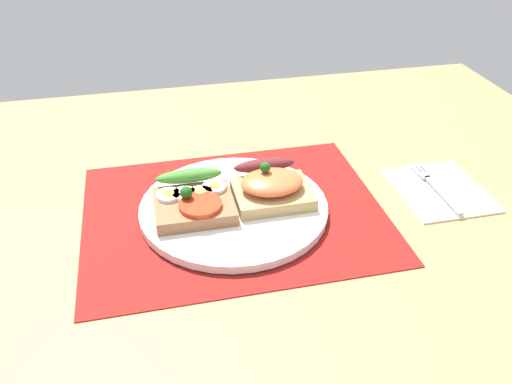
{
  "coord_description": "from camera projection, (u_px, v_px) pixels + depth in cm",
  "views": [
    {
      "loc": [
        -9.69,
        -56.48,
        41.08
      ],
      "look_at": [
        3.0,
        0.0,
        2.9
      ],
      "focal_mm": 37.26,
      "sensor_mm": 36.0,
      "label": 1
    }
  ],
  "objects": [
    {
      "name": "plate",
      "position": [
        234.0,
        208.0,
        0.7
      ],
      "size": [
        24.71,
        24.71,
        1.1
      ],
      "primitive_type": "cylinder",
      "color": "white",
      "rests_on": "placemat"
    },
    {
      "name": "fork",
      "position": [
        435.0,
        186.0,
        0.75
      ],
      "size": [
        1.62,
        13.12,
        0.32
      ],
      "color": "#B7B7BC",
      "rests_on": "napkin"
    },
    {
      "name": "ground_plane",
      "position": [
        234.0,
        223.0,
        0.71
      ],
      "size": [
        120.0,
        90.0,
        3.2
      ],
      "primitive_type": "cube",
      "color": "tan"
    },
    {
      "name": "sandwich_egg_tomato",
      "position": [
        193.0,
        200.0,
        0.68
      ],
      "size": [
        10.05,
        10.09,
        3.9
      ],
      "color": "#9C6844",
      "rests_on": "plate"
    },
    {
      "name": "napkin",
      "position": [
        439.0,
        189.0,
        0.75
      ],
      "size": [
        11.91,
        13.65,
        0.6
      ],
      "primitive_type": "cube",
      "color": "white",
      "rests_on": "ground_plane"
    },
    {
      "name": "sandwich_salmon",
      "position": [
        271.0,
        185.0,
        0.7
      ],
      "size": [
        10.07,
        9.51,
        5.23
      ],
      "color": "tan",
      "rests_on": "plate"
    },
    {
      "name": "placemat",
      "position": [
        234.0,
        212.0,
        0.7
      ],
      "size": [
        39.12,
        31.01,
        0.3
      ],
      "primitive_type": "cube",
      "color": "maroon",
      "rests_on": "ground_plane"
    }
  ]
}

